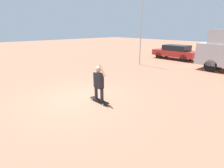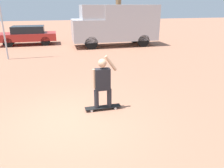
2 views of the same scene
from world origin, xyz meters
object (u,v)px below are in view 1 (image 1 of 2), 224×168
object	(u,v)px
skateboard	(99,100)
person_skateboarder	(99,81)
parked_car_red	(175,52)
flagpole	(142,18)

from	to	relation	value
skateboard	person_skateboarder	bearing A→B (deg)	180.00
skateboard	person_skateboarder	xyz separation A→B (m)	(-0.00, 0.00, 0.86)
person_skateboarder	parked_car_red	xyz separation A→B (m)	(-3.32, 12.48, -0.16)
skateboard	flagpole	distance (m)	9.39
skateboard	parked_car_red	bearing A→B (deg)	104.91
skateboard	parked_car_red	distance (m)	12.94
parked_car_red	flagpole	xyz separation A→B (m)	(-0.63, -4.82, 3.03)
parked_car_red	flagpole	distance (m)	5.73
person_skateboarder	flagpole	bearing A→B (deg)	117.27
person_skateboarder	flagpole	world-z (taller)	flagpole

